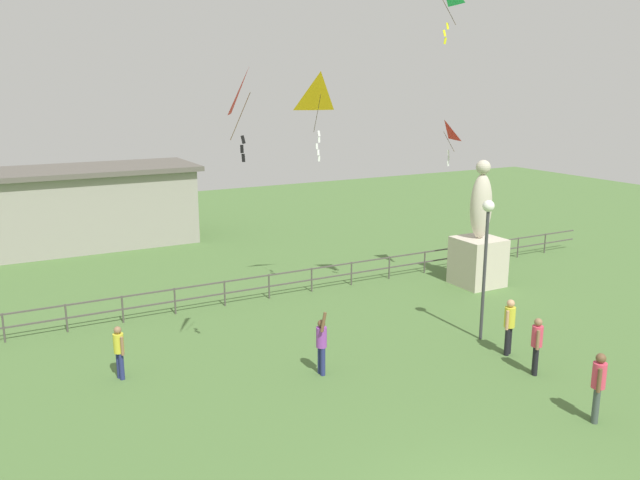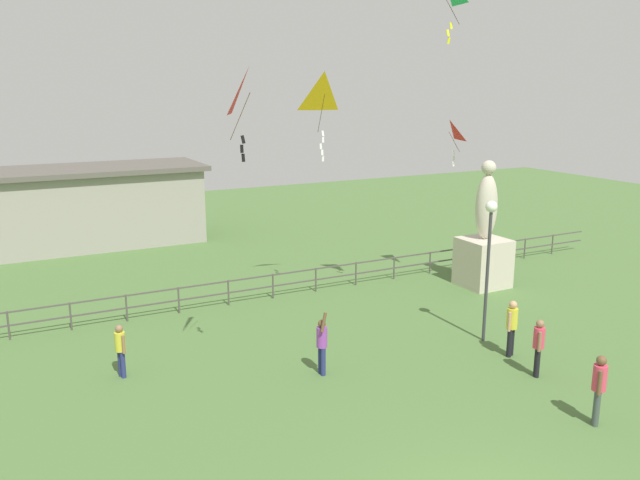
{
  "view_description": "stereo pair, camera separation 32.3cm",
  "coord_description": "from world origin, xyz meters",
  "px_view_note": "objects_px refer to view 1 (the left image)",
  "views": [
    {
      "loc": [
        -7.54,
        -7.21,
        7.75
      ],
      "look_at": [
        0.06,
        6.85,
        3.95
      ],
      "focal_mm": 36.27,
      "sensor_mm": 36.0,
      "label": 1
    },
    {
      "loc": [
        -7.25,
        -7.36,
        7.75
      ],
      "look_at": [
        0.06,
        6.85,
        3.95
      ],
      "focal_mm": 36.27,
      "sensor_mm": 36.0,
      "label": 2
    }
  ],
  "objects_px": {
    "statue_monument": "(479,247)",
    "person_5": "(598,383)",
    "person_3": "(321,342)",
    "person_0": "(119,349)",
    "person_4": "(509,323)",
    "person_1": "(537,342)",
    "kite_3": "(444,133)",
    "kite_5": "(250,95)",
    "kite_2": "(321,96)",
    "lamppost": "(486,239)"
  },
  "relations": [
    {
      "from": "person_0",
      "to": "kite_3",
      "type": "distance_m",
      "value": 14.48
    },
    {
      "from": "person_0",
      "to": "person_1",
      "type": "height_order",
      "value": "person_1"
    },
    {
      "from": "statue_monument",
      "to": "lamppost",
      "type": "height_order",
      "value": "statue_monument"
    },
    {
      "from": "person_4",
      "to": "person_5",
      "type": "distance_m",
      "value": 4.07
    },
    {
      "from": "person_3",
      "to": "person_0",
      "type": "bearing_deg",
      "value": 154.55
    },
    {
      "from": "lamppost",
      "to": "person_1",
      "type": "relative_size",
      "value": 2.72
    },
    {
      "from": "lamppost",
      "to": "person_0",
      "type": "height_order",
      "value": "lamppost"
    },
    {
      "from": "person_5",
      "to": "kite_5",
      "type": "bearing_deg",
      "value": 139.99
    },
    {
      "from": "kite_5",
      "to": "person_4",
      "type": "bearing_deg",
      "value": -10.97
    },
    {
      "from": "person_3",
      "to": "kite_5",
      "type": "height_order",
      "value": "kite_5"
    },
    {
      "from": "person_5",
      "to": "kite_5",
      "type": "xyz_separation_m",
      "value": [
        -6.4,
        5.37,
        6.58
      ]
    },
    {
      "from": "statue_monument",
      "to": "person_5",
      "type": "bearing_deg",
      "value": -117.19
    },
    {
      "from": "statue_monument",
      "to": "kite_2",
      "type": "bearing_deg",
      "value": 172.88
    },
    {
      "from": "person_0",
      "to": "person_3",
      "type": "bearing_deg",
      "value": -25.45
    },
    {
      "from": "lamppost",
      "to": "person_3",
      "type": "distance_m",
      "value": 6.09
    },
    {
      "from": "kite_2",
      "to": "kite_3",
      "type": "relative_size",
      "value": 1.71
    },
    {
      "from": "person_1",
      "to": "kite_3",
      "type": "height_order",
      "value": "kite_3"
    },
    {
      "from": "kite_2",
      "to": "person_1",
      "type": "bearing_deg",
      "value": -73.16
    },
    {
      "from": "person_1",
      "to": "kite_5",
      "type": "relative_size",
      "value": 0.74
    },
    {
      "from": "person_3",
      "to": "person_1",
      "type": "bearing_deg",
      "value": -28.3
    },
    {
      "from": "person_0",
      "to": "kite_3",
      "type": "height_order",
      "value": "kite_3"
    },
    {
      "from": "lamppost",
      "to": "kite_2",
      "type": "relative_size",
      "value": 1.49
    },
    {
      "from": "person_5",
      "to": "kite_5",
      "type": "distance_m",
      "value": 10.63
    },
    {
      "from": "statue_monument",
      "to": "person_1",
      "type": "xyz_separation_m",
      "value": [
        -4.27,
        -7.14,
        -0.63
      ]
    },
    {
      "from": "person_4",
      "to": "person_0",
      "type": "bearing_deg",
      "value": 160.11
    },
    {
      "from": "person_3",
      "to": "kite_5",
      "type": "bearing_deg",
      "value": 179.74
    },
    {
      "from": "person_0",
      "to": "kite_2",
      "type": "distance_m",
      "value": 10.52
    },
    {
      "from": "kite_2",
      "to": "person_5",
      "type": "bearing_deg",
      "value": -80.86
    },
    {
      "from": "person_0",
      "to": "kite_5",
      "type": "xyz_separation_m",
      "value": [
        3.02,
        -2.34,
        6.7
      ]
    },
    {
      "from": "person_0",
      "to": "person_5",
      "type": "relative_size",
      "value": 0.87
    },
    {
      "from": "person_1",
      "to": "kite_3",
      "type": "bearing_deg",
      "value": 69.31
    },
    {
      "from": "person_3",
      "to": "person_4",
      "type": "distance_m",
      "value": 5.7
    },
    {
      "from": "kite_2",
      "to": "kite_5",
      "type": "xyz_separation_m",
      "value": [
        -4.7,
        -5.17,
        0.14
      ]
    },
    {
      "from": "kite_3",
      "to": "kite_2",
      "type": "bearing_deg",
      "value": -178.43
    },
    {
      "from": "person_1",
      "to": "person_5",
      "type": "height_order",
      "value": "person_5"
    },
    {
      "from": "person_3",
      "to": "person_5",
      "type": "xyz_separation_m",
      "value": [
        4.48,
        -5.36,
        0.06
      ]
    },
    {
      "from": "kite_5",
      "to": "person_1",
      "type": "bearing_deg",
      "value": -21.51
    },
    {
      "from": "person_4",
      "to": "kite_3",
      "type": "relative_size",
      "value": 0.98
    },
    {
      "from": "statue_monument",
      "to": "person_5",
      "type": "relative_size",
      "value": 2.9
    },
    {
      "from": "statue_monument",
      "to": "person_0",
      "type": "relative_size",
      "value": 3.33
    },
    {
      "from": "statue_monument",
      "to": "kite_5",
      "type": "relative_size",
      "value": 2.26
    },
    {
      "from": "person_4",
      "to": "person_5",
      "type": "bearing_deg",
      "value": -104.79
    },
    {
      "from": "person_3",
      "to": "person_5",
      "type": "distance_m",
      "value": 6.99
    },
    {
      "from": "statue_monument",
      "to": "person_1",
      "type": "height_order",
      "value": "statue_monument"
    },
    {
      "from": "lamppost",
      "to": "kite_3",
      "type": "height_order",
      "value": "kite_3"
    },
    {
      "from": "person_5",
      "to": "kite_3",
      "type": "relative_size",
      "value": 0.99
    },
    {
      "from": "person_5",
      "to": "kite_5",
      "type": "height_order",
      "value": "kite_5"
    },
    {
      "from": "person_1",
      "to": "kite_3",
      "type": "xyz_separation_m",
      "value": [
        3.07,
        8.12,
        5.08
      ]
    },
    {
      "from": "person_3",
      "to": "kite_2",
      "type": "xyz_separation_m",
      "value": [
        2.78,
        5.18,
        6.49
      ]
    },
    {
      "from": "person_4",
      "to": "kite_5",
      "type": "height_order",
      "value": "kite_5"
    }
  ]
}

